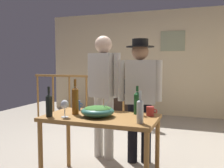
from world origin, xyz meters
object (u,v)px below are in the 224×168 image
Objects in this scene: mug_red at (150,111)px; person_standing_right at (140,90)px; flat_screen_tv at (129,87)px; wine_bottle_amber at (75,100)px; wine_glass at (65,105)px; wine_bottle_clear at (140,110)px; tv_console at (129,106)px; person_standing_left at (104,87)px; wine_bottle_green at (137,102)px; mug_blue at (77,105)px; framed_picture at (173,41)px; wine_bottle_dark at (49,104)px; stair_railing at (104,93)px; serving_table at (101,124)px; salad_bowl at (98,111)px.

person_standing_right is (-0.25, 0.54, 0.16)m from mug_red.
wine_bottle_amber reaches higher than flat_screen_tv.
wine_bottle_clear reaches higher than wine_glass.
person_standing_left reaches higher than tv_console.
wine_bottle_clear is 0.18× the size of person_standing_left.
wine_bottle_green reaches higher than tv_console.
wine_bottle_amber is (-0.77, 0.16, 0.04)m from wine_bottle_clear.
mug_blue is 0.55m from person_standing_left.
framed_picture reaches higher than wine_bottle_dark.
stair_railing is 2.78m from wine_bottle_amber.
wine_bottle_dark is 1.08m from mug_red.
person_standing_right is at bearing -56.63° from stair_railing.
serving_table is at bearing -30.00° from mug_blue.
wine_bottle_dark is at bearing -87.01° from tv_console.
salad_bowl is at bearing 123.57° from person_standing_left.
mug_blue reaches higher than tv_console.
person_standing_right is (-0.09, 0.50, 0.08)m from wine_bottle_green.
flat_screen_tv is 2.87m from person_standing_left.
wine_bottle_green is 2.63× the size of mug_red.
framed_picture is 4.22m from wine_glass.
wine_bottle_clear is (1.17, -3.72, 0.16)m from flat_screen_tv.
mug_red is (0.90, -0.05, -0.00)m from mug_blue.
flat_screen_tv is at bearing -64.80° from person_standing_left.
salad_bowl is at bearing -79.31° from tv_console.
framed_picture is at bearing 15.93° from tv_console.
stair_railing is at bearing 105.19° from wine_bottle_amber.
stair_railing is 8.93× the size of wine_bottle_clear.
stair_railing is at bearing -138.03° from framed_picture.
person_standing_left is (-0.57, -3.14, -0.86)m from framed_picture.
stair_railing reaches higher than mug_blue.
framed_picture is 1.82× the size of wine_bottle_dark.
tv_console is 3.65m from mug_red.
wine_bottle_clear is (0.97, 0.04, -0.01)m from wine_bottle_dark.
serving_table is 10.78× the size of mug_blue.
mug_red reaches higher than tv_console.
mug_red is (0.80, 0.19, -0.11)m from wine_bottle_amber.
wine_bottle_clear is at bearing -24.83° from mug_blue.
framed_picture is 4.27m from wine_bottle_dark.
tv_console is at bearing 100.69° from salad_bowl.
framed_picture is 3.77m from wine_bottle_green.
wine_bottle_clear is (1.17, -3.75, 0.66)m from tv_console.
framed_picture is 0.65× the size of tv_console.
wine_bottle_clear is at bearing -72.64° from tv_console.
serving_table is 0.59m from wine_bottle_dark.
tv_console is 0.53× the size of person_standing_left.
framed_picture is 0.48× the size of serving_table.
wine_bottle_amber is 0.83m from mug_red.
serving_table is at bearing -68.99° from stair_railing.
wine_glass is at bearing -84.33° from tv_console.
person_standing_right is (0.25, 0.72, 0.30)m from serving_table.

